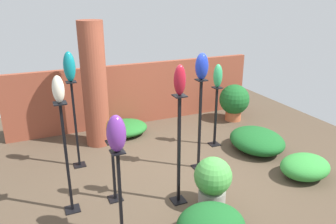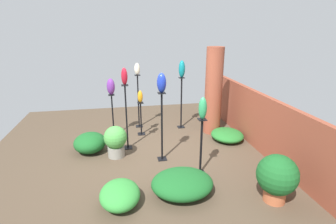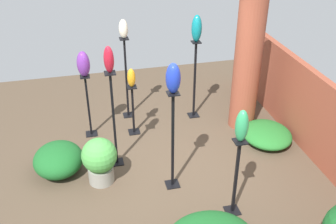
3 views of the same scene
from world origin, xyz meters
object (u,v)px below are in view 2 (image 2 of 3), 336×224
(art_vase_teal, at_px, (182,69))
(art_vase_ruby, at_px, (124,76))
(pedestal_teal, at_px, (181,105))
(pedestal_amber, at_px, (141,120))
(pedestal_violet, at_px, (113,117))
(pedestal_cobalt, at_px, (162,130))
(art_vase_cobalt, at_px, (162,83))
(pedestal_jade, at_px, (201,149))
(brick_pillar, at_px, (213,91))
(pedestal_ivory, at_px, (138,103))
(art_vase_amber, at_px, (140,97))
(potted_plant_front_right, at_px, (116,140))
(art_vase_ivory, at_px, (137,69))
(potted_plant_mid_right, at_px, (277,176))
(pedestal_ruby, at_px, (127,120))
(art_vase_violet, at_px, (111,87))
(art_vase_jade, at_px, (203,108))

(art_vase_teal, xyz_separation_m, art_vase_ruby, (1.13, -1.62, 0.05))
(pedestal_teal, bearing_deg, pedestal_amber, -75.49)
(pedestal_violet, relative_size, pedestal_amber, 1.25)
(pedestal_cobalt, bearing_deg, pedestal_violet, -146.91)
(pedestal_teal, xyz_separation_m, art_vase_teal, (-0.00, 0.00, 1.05))
(art_vase_cobalt, bearing_deg, pedestal_teal, 154.60)
(pedestal_violet, xyz_separation_m, pedestal_jade, (2.38, 1.75, 0.01))
(brick_pillar, relative_size, pedestal_teal, 1.58)
(pedestal_ivory, relative_size, art_vase_amber, 4.71)
(pedestal_teal, distance_m, pedestal_amber, 1.28)
(pedestal_jade, distance_m, potted_plant_front_right, 2.00)
(pedestal_teal, relative_size, art_vase_teal, 3.15)
(art_vase_amber, height_order, art_vase_ivory, art_vase_ivory)
(art_vase_ruby, xyz_separation_m, art_vase_cobalt, (0.73, 0.74, -0.03))
(pedestal_jade, bearing_deg, art_vase_cobalt, -137.18)
(pedestal_jade, relative_size, pedestal_ivory, 0.75)
(pedestal_amber, bearing_deg, brick_pillar, 84.42)
(pedestal_cobalt, bearing_deg, pedestal_ivory, -171.05)
(pedestal_cobalt, relative_size, potted_plant_mid_right, 1.82)
(pedestal_ruby, distance_m, potted_plant_front_right, 0.58)
(pedestal_teal, distance_m, pedestal_ruby, 1.98)
(pedestal_amber, bearing_deg, art_vase_cobalt, 11.98)
(art_vase_ivory, bearing_deg, art_vase_amber, 1.08)
(pedestal_cobalt, distance_m, potted_plant_front_right, 1.12)
(pedestal_ruby, height_order, art_vase_cobalt, art_vase_cobalt)
(brick_pillar, distance_m, art_vase_violet, 2.76)
(pedestal_ruby, height_order, art_vase_amber, pedestal_ruby)
(art_vase_violet, bearing_deg, pedestal_cobalt, 33.09)
(pedestal_ivory, height_order, art_vase_teal, art_vase_teal)
(pedestal_ivory, height_order, art_vase_ivory, art_vase_ivory)
(art_vase_cobalt, distance_m, potted_plant_front_right, 1.73)
(brick_pillar, height_order, pedestal_jade, brick_pillar)
(pedestal_ivory, relative_size, art_vase_ivory, 4.62)
(art_vase_amber, distance_m, art_vase_cobalt, 1.72)
(art_vase_ivory, bearing_deg, pedestal_ruby, -15.50)
(art_vase_ivory, bearing_deg, brick_pillar, 68.05)
(pedestal_ivory, relative_size, art_vase_ruby, 3.95)
(art_vase_jade, bearing_deg, pedestal_cobalt, -137.18)
(pedestal_violet, distance_m, pedestal_ivory, 0.92)
(pedestal_cobalt, height_order, art_vase_cobalt, art_vase_cobalt)
(art_vase_teal, height_order, potted_plant_mid_right, art_vase_teal)
(pedestal_ruby, relative_size, art_vase_jade, 3.67)
(pedestal_ivory, relative_size, potted_plant_front_right, 2.13)
(art_vase_jade, distance_m, art_vase_ivory, 3.07)
(pedestal_violet, xyz_separation_m, pedestal_amber, (0.11, 0.75, -0.11))
(brick_pillar, height_order, pedestal_ivory, brick_pillar)
(art_vase_jade, distance_m, potted_plant_mid_right, 1.74)
(pedestal_teal, bearing_deg, potted_plant_front_right, -51.36)
(pedestal_ivory, distance_m, art_vase_teal, 1.62)
(potted_plant_front_right, bearing_deg, pedestal_ivory, 159.54)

